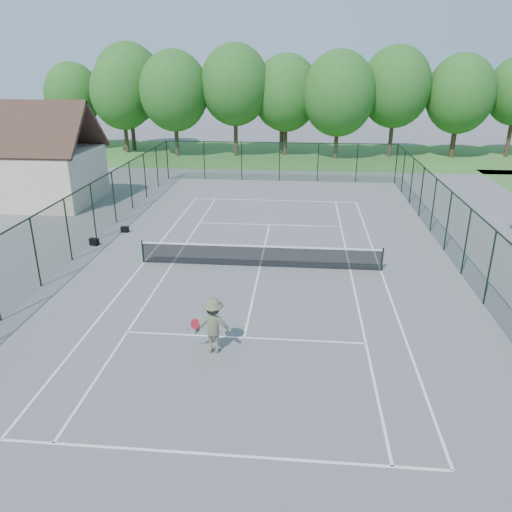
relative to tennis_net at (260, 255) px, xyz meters
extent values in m
plane|color=slate|center=(0.00, 0.00, -0.58)|extent=(140.00, 140.00, 0.00)
cube|color=#498434|center=(0.00, 30.00, -0.57)|extent=(80.00, 16.00, 0.01)
cube|color=white|center=(0.00, 11.88, -0.57)|extent=(10.97, 0.08, 0.01)
cube|color=white|center=(0.00, -11.88, -0.57)|extent=(10.97, 0.08, 0.01)
cube|color=white|center=(0.00, 6.40, -0.57)|extent=(8.23, 0.08, 0.01)
cube|color=white|center=(0.00, -6.40, -0.57)|extent=(8.23, 0.08, 0.01)
cube|color=white|center=(5.49, 0.00, -0.57)|extent=(0.08, 23.77, 0.01)
cube|color=white|center=(-5.49, 0.00, -0.57)|extent=(0.08, 23.77, 0.01)
cube|color=white|center=(4.12, 0.00, -0.57)|extent=(0.08, 23.77, 0.01)
cube|color=white|center=(-4.12, 0.00, -0.57)|extent=(0.08, 23.77, 0.01)
cube|color=white|center=(0.00, 0.00, -0.57)|extent=(0.08, 12.80, 0.01)
cylinder|color=black|center=(-5.50, 0.00, -0.03)|extent=(0.08, 0.08, 1.10)
cylinder|color=black|center=(5.50, 0.00, -0.03)|extent=(0.08, 0.08, 1.10)
cube|color=black|center=(0.00, 0.00, -0.08)|extent=(11.00, 0.02, 0.96)
cube|color=white|center=(0.00, 0.00, 0.42)|extent=(11.00, 0.05, 0.07)
cube|color=#1C3C24|center=(0.00, 18.00, 0.92)|extent=(18.00, 0.02, 3.00)
cube|color=#1C3C24|center=(9.00, 0.00, 0.92)|extent=(0.02, 36.00, 3.00)
cube|color=#1C3C24|center=(-9.00, 0.00, 0.92)|extent=(0.02, 36.00, 3.00)
cube|color=black|center=(0.00, 18.00, 2.42)|extent=(18.00, 0.05, 0.05)
cube|color=black|center=(9.00, 0.00, 2.42)|extent=(0.05, 36.00, 0.05)
cube|color=black|center=(-9.00, 0.00, 2.42)|extent=(0.05, 36.00, 0.05)
cube|color=beige|center=(-16.00, 10.00, 1.17)|extent=(8.00, 6.00, 3.50)
cube|color=#4C3125|center=(-16.00, 11.50, 4.42)|extent=(8.60, 3.27, 3.27)
cube|color=#4C3125|center=(-16.00, 8.50, 4.42)|extent=(8.60, 3.27, 3.27)
cylinder|color=#463321|center=(-16.50, 30.00, 1.52)|extent=(0.40, 0.40, 4.20)
ellipsoid|color=#307026|center=(-16.50, 30.00, 5.42)|extent=(6.40, 6.40, 7.40)
cylinder|color=#463321|center=(0.00, 30.00, 1.52)|extent=(0.40, 0.40, 4.20)
ellipsoid|color=#307026|center=(0.00, 30.00, 5.42)|extent=(6.40, 6.40, 7.40)
cylinder|color=#463321|center=(16.50, 30.00, 1.52)|extent=(0.40, 0.40, 4.20)
ellipsoid|color=#307026|center=(16.50, 30.00, 5.42)|extent=(6.40, 6.40, 7.40)
cube|color=black|center=(-8.75, 2.11, -0.40)|extent=(0.49, 0.36, 0.35)
cube|color=black|center=(-7.90, 4.31, -0.42)|extent=(0.41, 0.26, 0.31)
imported|color=#5D6346|center=(-0.88, -7.32, 0.37)|extent=(1.28, 0.81, 1.89)
sphere|color=#D8F435|center=(0.11, -6.92, 0.25)|extent=(0.07, 0.07, 0.07)
camera|label=1|loc=(1.78, -21.18, 8.22)|focal=35.00mm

